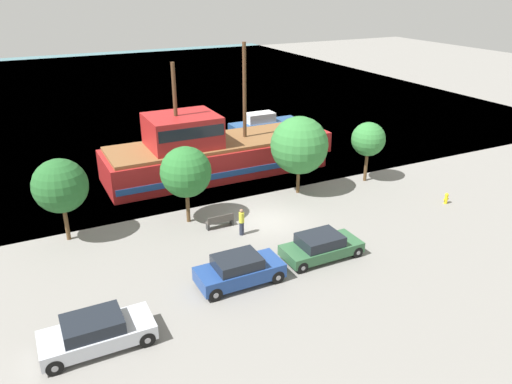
{
  "coord_description": "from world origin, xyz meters",
  "views": [
    {
      "loc": [
        -13.16,
        -24.66,
        14.0
      ],
      "look_at": [
        0.17,
        2.0,
        1.2
      ],
      "focal_mm": 35.0,
      "sensor_mm": 36.0,
      "label": 1
    }
  ],
  "objects_px": {
    "pirate_ship": "(211,152)",
    "parked_car_curb_rear": "(96,332)",
    "moored_boat_dockside": "(263,124)",
    "pedestrian_walking_near": "(242,222)",
    "parked_car_curb_front": "(239,270)",
    "bench_promenade_east": "(220,221)",
    "fire_hydrant": "(446,198)",
    "parked_car_curb_mid": "(321,246)"
  },
  "relations": [
    {
      "from": "pirate_ship",
      "to": "parked_car_curb_rear",
      "type": "xyz_separation_m",
      "value": [
        -11.67,
        -16.42,
        -1.02
      ]
    },
    {
      "from": "moored_boat_dockside",
      "to": "pedestrian_walking_near",
      "type": "xyz_separation_m",
      "value": [
        -11.28,
        -19.0,
        0.16
      ]
    },
    {
      "from": "parked_car_curb_front",
      "to": "bench_promenade_east",
      "type": "bearing_deg",
      "value": 76.03
    },
    {
      "from": "moored_boat_dockside",
      "to": "bench_promenade_east",
      "type": "bearing_deg",
      "value": -124.45
    },
    {
      "from": "moored_boat_dockside",
      "to": "parked_car_curb_rear",
      "type": "bearing_deg",
      "value": -129.42
    },
    {
      "from": "moored_boat_dockside",
      "to": "parked_car_curb_front",
      "type": "xyz_separation_m",
      "value": [
        -13.56,
        -23.58,
        0.08
      ]
    },
    {
      "from": "pedestrian_walking_near",
      "to": "fire_hydrant",
      "type": "bearing_deg",
      "value": -8.56
    },
    {
      "from": "pedestrian_walking_near",
      "to": "parked_car_curb_rear",
      "type": "bearing_deg",
      "value": -146.65
    },
    {
      "from": "pirate_ship",
      "to": "fire_hydrant",
      "type": "relative_size",
      "value": 23.76
    },
    {
      "from": "pedestrian_walking_near",
      "to": "bench_promenade_east",
      "type": "bearing_deg",
      "value": 119.02
    },
    {
      "from": "parked_car_curb_rear",
      "to": "pedestrian_walking_near",
      "type": "bearing_deg",
      "value": 33.35
    },
    {
      "from": "parked_car_curb_rear",
      "to": "fire_hydrant",
      "type": "height_order",
      "value": "parked_car_curb_rear"
    },
    {
      "from": "parked_car_curb_rear",
      "to": "bench_promenade_east",
      "type": "bearing_deg",
      "value": 41.37
    },
    {
      "from": "moored_boat_dockside",
      "to": "bench_promenade_east",
      "type": "relative_size",
      "value": 4.2
    },
    {
      "from": "parked_car_curb_rear",
      "to": "parked_car_curb_mid",
      "type": "bearing_deg",
      "value": 9.0
    },
    {
      "from": "fire_hydrant",
      "to": "parked_car_curb_front",
      "type": "bearing_deg",
      "value": -171.58
    },
    {
      "from": "parked_car_curb_front",
      "to": "pirate_ship",
      "type": "bearing_deg",
      "value": 73.07
    },
    {
      "from": "pirate_ship",
      "to": "parked_car_curb_rear",
      "type": "bearing_deg",
      "value": -125.41
    },
    {
      "from": "moored_boat_dockside",
      "to": "parked_car_curb_mid",
      "type": "bearing_deg",
      "value": -110.15
    },
    {
      "from": "parked_car_curb_front",
      "to": "parked_car_curb_mid",
      "type": "relative_size",
      "value": 0.99
    },
    {
      "from": "bench_promenade_east",
      "to": "parked_car_curb_front",
      "type": "bearing_deg",
      "value": -103.97
    },
    {
      "from": "parked_car_curb_mid",
      "to": "bench_promenade_east",
      "type": "height_order",
      "value": "parked_car_curb_mid"
    },
    {
      "from": "bench_promenade_east",
      "to": "pedestrian_walking_near",
      "type": "distance_m",
      "value": 1.67
    },
    {
      "from": "pedestrian_walking_near",
      "to": "pirate_ship",
      "type": "bearing_deg",
      "value": 77.7
    },
    {
      "from": "moored_boat_dockside",
      "to": "bench_promenade_east",
      "type": "height_order",
      "value": "moored_boat_dockside"
    },
    {
      "from": "parked_car_curb_mid",
      "to": "fire_hydrant",
      "type": "distance_m",
      "value": 11.67
    },
    {
      "from": "pirate_ship",
      "to": "parked_car_curb_front",
      "type": "height_order",
      "value": "pirate_ship"
    },
    {
      "from": "pirate_ship",
      "to": "parked_car_curb_front",
      "type": "relative_size",
      "value": 4.21
    },
    {
      "from": "fire_hydrant",
      "to": "pedestrian_walking_near",
      "type": "height_order",
      "value": "pedestrian_walking_near"
    },
    {
      "from": "fire_hydrant",
      "to": "parked_car_curb_rear",
      "type": "bearing_deg",
      "value": -170.21
    },
    {
      "from": "moored_boat_dockside",
      "to": "fire_hydrant",
      "type": "bearing_deg",
      "value": -82.13
    },
    {
      "from": "parked_car_curb_rear",
      "to": "pedestrian_walking_near",
      "type": "height_order",
      "value": "pedestrian_walking_near"
    },
    {
      "from": "pirate_ship",
      "to": "moored_boat_dockside",
      "type": "height_order",
      "value": "pirate_ship"
    },
    {
      "from": "pirate_ship",
      "to": "moored_boat_dockside",
      "type": "relative_size",
      "value": 2.56
    },
    {
      "from": "pirate_ship",
      "to": "fire_hydrant",
      "type": "xyz_separation_m",
      "value": [
        11.98,
        -12.34,
        -1.33
      ]
    },
    {
      "from": "moored_boat_dockside",
      "to": "parked_car_curb_rear",
      "type": "height_order",
      "value": "moored_boat_dockside"
    },
    {
      "from": "bench_promenade_east",
      "to": "pedestrian_walking_near",
      "type": "bearing_deg",
      "value": -60.98
    },
    {
      "from": "parked_car_curb_mid",
      "to": "bench_promenade_east",
      "type": "relative_size",
      "value": 2.58
    },
    {
      "from": "moored_boat_dockside",
      "to": "pedestrian_walking_near",
      "type": "height_order",
      "value": "moored_boat_dockside"
    },
    {
      "from": "parked_car_curb_front",
      "to": "fire_hydrant",
      "type": "xyz_separation_m",
      "value": [
        16.48,
        2.44,
        -0.35
      ]
    },
    {
      "from": "pedestrian_walking_near",
      "to": "moored_boat_dockside",
      "type": "bearing_deg",
      "value": 59.3
    },
    {
      "from": "pirate_ship",
      "to": "fire_hydrant",
      "type": "height_order",
      "value": "pirate_ship"
    }
  ]
}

